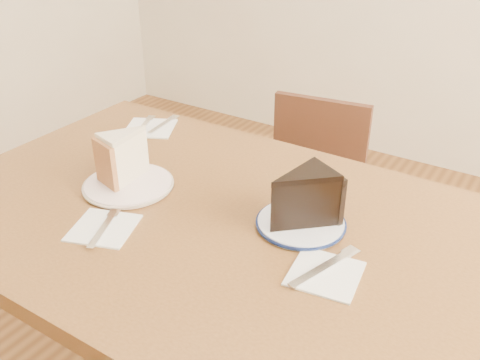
# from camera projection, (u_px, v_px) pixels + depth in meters

# --- Properties ---
(table) EXTENTS (1.20, 0.80, 0.75)m
(table) POSITION_uv_depth(u_px,v_px,m) (203.00, 248.00, 1.19)
(table) COLOR #492C14
(table) RESTS_ON ground
(chair_far) EXTENTS (0.42, 0.42, 0.76)m
(chair_far) POSITION_uv_depth(u_px,v_px,m) (305.00, 207.00, 1.77)
(chair_far) COLOR black
(chair_far) RESTS_ON ground
(plate_cream) EXTENTS (0.20, 0.20, 0.01)m
(plate_cream) POSITION_uv_depth(u_px,v_px,m) (128.00, 185.00, 1.23)
(plate_cream) COLOR white
(plate_cream) RESTS_ON table
(plate_navy) EXTENTS (0.18, 0.18, 0.01)m
(plate_navy) POSITION_uv_depth(u_px,v_px,m) (301.00, 223.00, 1.09)
(plate_navy) COLOR white
(plate_navy) RESTS_ON table
(carrot_cake) EXTENTS (0.10, 0.13, 0.10)m
(carrot_cake) POSITION_uv_depth(u_px,v_px,m) (128.00, 157.00, 1.23)
(carrot_cake) COLOR #F3E8C9
(carrot_cake) RESTS_ON plate_cream
(chocolate_cake) EXTENTS (0.15, 0.16, 0.10)m
(chocolate_cake) POSITION_uv_depth(u_px,v_px,m) (299.00, 202.00, 1.06)
(chocolate_cake) COLOR black
(chocolate_cake) RESTS_ON plate_navy
(napkin_cream) EXTENTS (0.16, 0.16, 0.00)m
(napkin_cream) POSITION_uv_depth(u_px,v_px,m) (103.00, 228.00, 1.09)
(napkin_cream) COLOR white
(napkin_cream) RESTS_ON table
(napkin_navy) EXTENTS (0.14, 0.14, 0.00)m
(napkin_navy) POSITION_uv_depth(u_px,v_px,m) (325.00, 274.00, 0.96)
(napkin_navy) COLOR white
(napkin_navy) RESTS_ON table
(napkin_spare) EXTENTS (0.18, 0.18, 0.00)m
(napkin_spare) POSITION_uv_depth(u_px,v_px,m) (150.00, 128.00, 1.52)
(napkin_spare) COLOR white
(napkin_spare) RESTS_ON table
(fork_cream) EXTENTS (0.07, 0.13, 0.00)m
(fork_cream) POSITION_uv_depth(u_px,v_px,m) (104.00, 228.00, 1.08)
(fork_cream) COLOR silver
(fork_cream) RESTS_ON napkin_cream
(knife_navy) EXTENTS (0.07, 0.17, 0.00)m
(knife_navy) POSITION_uv_depth(u_px,v_px,m) (324.00, 267.00, 0.97)
(knife_navy) COLOR silver
(knife_navy) RESTS_ON napkin_navy
(fork_spare) EXTENTS (0.03, 0.14, 0.00)m
(fork_spare) POSITION_uv_depth(u_px,v_px,m) (163.00, 124.00, 1.54)
(fork_spare) COLOR silver
(fork_spare) RESTS_ON napkin_spare
(knife_spare) EXTENTS (0.07, 0.15, 0.00)m
(knife_spare) POSITION_uv_depth(u_px,v_px,m) (143.00, 127.00, 1.52)
(knife_spare) COLOR silver
(knife_spare) RESTS_ON napkin_spare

